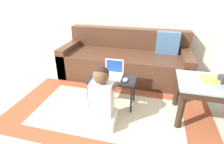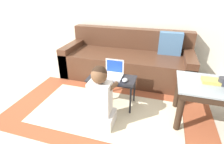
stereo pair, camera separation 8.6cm
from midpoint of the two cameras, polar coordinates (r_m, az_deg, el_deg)
The scene contains 10 objects.
ground_plane at distance 2.24m, azimuth -3.23°, elevation -13.44°, with size 16.00×16.00×0.00m, color beige.
area_rug at distance 2.25m, azimuth -2.48°, elevation -13.03°, with size 2.52×1.27×0.01m.
couch at distance 3.05m, azimuth 3.55°, elevation 3.82°, with size 2.12×0.85×0.78m.
coffee_table at distance 2.22m, azimuth 31.89°, elevation -5.22°, with size 0.98×0.54×0.50m.
laptop_desk at distance 2.23m, azimuth -1.16°, elevation -3.12°, with size 0.60×0.32×0.39m.
laptop at distance 2.22m, azimuth -0.76°, elevation -0.67°, with size 0.24×0.20×0.21m.
computer_mouse at distance 2.13m, azimuth 3.21°, elevation -2.57°, with size 0.07×0.10×0.04m.
person_seated at distance 1.91m, azimuth -4.62°, elevation -9.01°, with size 0.31×0.39×0.72m.
cup_on_table at distance 2.17m, azimuth 31.28°, elevation -2.02°, with size 0.09×0.09×0.08m.
book_on_table at distance 2.18m, azimuth 28.91°, elevation -2.04°, with size 0.22×0.14×0.04m.
Camera 1 is at (0.50, -1.66, 1.42)m, focal length 28.00 mm.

